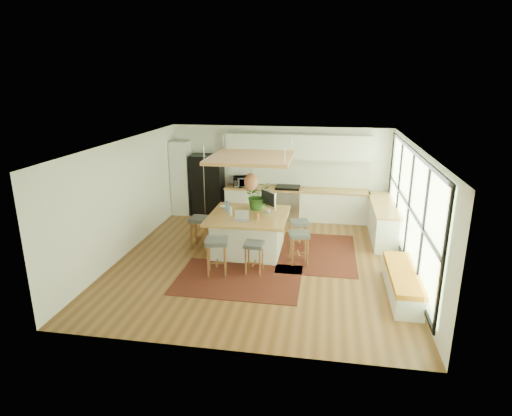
% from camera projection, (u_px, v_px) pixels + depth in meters
% --- Properties ---
extents(floor, '(7.00, 7.00, 0.00)m').
position_uv_depth(floor, '(261.00, 260.00, 9.94)').
color(floor, brown).
rests_on(floor, ground).
extents(ceiling, '(7.00, 7.00, 0.00)m').
position_uv_depth(ceiling, '(261.00, 144.00, 9.15)').
color(ceiling, white).
rests_on(ceiling, ground).
extents(wall_back, '(6.50, 0.00, 6.50)m').
position_uv_depth(wall_back, '(279.00, 172.00, 12.85)').
color(wall_back, white).
rests_on(wall_back, ground).
extents(wall_front, '(6.50, 0.00, 6.50)m').
position_uv_depth(wall_front, '(224.00, 271.00, 6.24)').
color(wall_front, white).
rests_on(wall_front, ground).
extents(wall_left, '(0.00, 7.00, 7.00)m').
position_uv_depth(wall_left, '(125.00, 198.00, 10.06)').
color(wall_left, white).
rests_on(wall_left, ground).
extents(wall_right, '(0.00, 7.00, 7.00)m').
position_uv_depth(wall_right, '(413.00, 211.00, 9.03)').
color(wall_right, white).
rests_on(wall_right, ground).
extents(window_wall, '(0.10, 6.20, 2.60)m').
position_uv_depth(window_wall, '(412.00, 209.00, 9.02)').
color(window_wall, black).
rests_on(window_wall, wall_right).
extents(pantry, '(0.55, 0.60, 2.25)m').
position_uv_depth(pantry, '(182.00, 178.00, 13.08)').
color(pantry, white).
rests_on(pantry, floor).
extents(back_counter_base, '(4.20, 0.60, 0.88)m').
position_uv_depth(back_counter_base, '(296.00, 205.00, 12.72)').
color(back_counter_base, white).
rests_on(back_counter_base, floor).
extents(back_counter_top, '(4.24, 0.64, 0.05)m').
position_uv_depth(back_counter_top, '(296.00, 190.00, 12.59)').
color(back_counter_top, '#B07C3E').
rests_on(back_counter_top, back_counter_base).
extents(backsplash, '(4.20, 0.02, 0.80)m').
position_uv_depth(backsplash, '(297.00, 173.00, 12.74)').
color(backsplash, white).
rests_on(backsplash, wall_back).
extents(upper_cabinets, '(4.20, 0.34, 0.70)m').
position_uv_depth(upper_cabinets, '(298.00, 147.00, 12.36)').
color(upper_cabinets, white).
rests_on(upper_cabinets, wall_back).
extents(range, '(0.76, 0.62, 1.00)m').
position_uv_depth(range, '(287.00, 202.00, 12.75)').
color(range, '#A5A5AA').
rests_on(range, floor).
extents(right_counter_base, '(0.60, 2.50, 0.88)m').
position_uv_depth(right_counter_base, '(383.00, 221.00, 11.23)').
color(right_counter_base, white).
rests_on(right_counter_base, floor).
extents(right_counter_top, '(0.64, 2.54, 0.05)m').
position_uv_depth(right_counter_top, '(384.00, 205.00, 11.10)').
color(right_counter_top, '#B07C3E').
rests_on(right_counter_top, right_counter_base).
extents(window_bench, '(0.52, 2.00, 0.50)m').
position_uv_depth(window_bench, '(402.00, 283.00, 8.27)').
color(window_bench, white).
rests_on(window_bench, floor).
extents(ceiling_panel, '(1.86, 1.86, 0.80)m').
position_uv_depth(ceiling_panel, '(251.00, 169.00, 9.77)').
color(ceiling_panel, '#B07C3E').
rests_on(ceiling_panel, ceiling).
extents(rug_near, '(2.60, 1.80, 0.01)m').
position_uv_depth(rug_near, '(238.00, 279.00, 8.96)').
color(rug_near, black).
rests_on(rug_near, floor).
extents(rug_right, '(1.80, 2.60, 0.01)m').
position_uv_depth(rug_right, '(317.00, 253.00, 10.34)').
color(rug_right, black).
rests_on(rug_right, floor).
extents(fridge, '(0.93, 0.73, 1.86)m').
position_uv_depth(fridge, '(208.00, 185.00, 13.00)').
color(fridge, black).
rests_on(fridge, floor).
extents(island, '(1.85, 1.85, 0.93)m').
position_uv_depth(island, '(249.00, 233.00, 10.34)').
color(island, '#B07C3E').
rests_on(island, floor).
extents(stool_near_left, '(0.55, 0.55, 0.79)m').
position_uv_depth(stool_near_left, '(217.00, 258.00, 9.13)').
color(stool_near_left, '#424549').
rests_on(stool_near_left, floor).
extents(stool_near_right, '(0.42, 0.42, 0.69)m').
position_uv_depth(stool_near_right, '(254.00, 257.00, 9.20)').
color(stool_near_right, '#424549').
rests_on(stool_near_right, floor).
extents(stool_right_front, '(0.52, 0.52, 0.74)m').
position_uv_depth(stool_right_front, '(299.00, 248.00, 9.67)').
color(stool_right_front, '#424549').
rests_on(stool_right_front, floor).
extents(stool_right_back, '(0.51, 0.51, 0.72)m').
position_uv_depth(stool_right_back, '(299.00, 235.00, 10.50)').
color(stool_right_back, '#424549').
rests_on(stool_right_back, floor).
extents(stool_left_side, '(0.48, 0.48, 0.78)m').
position_uv_depth(stool_left_side, '(200.00, 234.00, 10.59)').
color(stool_left_side, '#424549').
rests_on(stool_left_side, floor).
extents(laptop, '(0.34, 0.36, 0.24)m').
position_uv_depth(laptop, '(241.00, 216.00, 9.71)').
color(laptop, '#A5A5AA').
rests_on(laptop, island).
extents(monitor, '(0.56, 0.58, 0.55)m').
position_uv_depth(monitor, '(268.00, 202.00, 10.27)').
color(monitor, '#A5A5AA').
rests_on(monitor, island).
extents(microwave, '(0.60, 0.40, 0.38)m').
position_uv_depth(microwave, '(243.00, 180.00, 12.79)').
color(microwave, '#A5A5AA').
rests_on(microwave, back_counter_top).
extents(island_plant, '(0.93, 0.94, 0.55)m').
position_uv_depth(island_plant, '(257.00, 198.00, 10.55)').
color(island_plant, '#1E4C19').
rests_on(island_plant, island).
extents(island_bowl, '(0.25, 0.25, 0.06)m').
position_uv_depth(island_bowl, '(225.00, 207.00, 10.69)').
color(island_bowl, white).
rests_on(island_bowl, island).
extents(island_bottle_0, '(0.07, 0.07, 0.19)m').
position_uv_depth(island_bottle_0, '(227.00, 208.00, 10.36)').
color(island_bottle_0, '#3978E5').
rests_on(island_bottle_0, island).
extents(island_bottle_1, '(0.07, 0.07, 0.19)m').
position_uv_depth(island_bottle_1, '(231.00, 212.00, 10.10)').
color(island_bottle_1, white).
rests_on(island_bottle_1, island).
extents(island_bottle_2, '(0.07, 0.07, 0.19)m').
position_uv_depth(island_bottle_2, '(257.00, 215.00, 9.85)').
color(island_bottle_2, '#AC6539').
rests_on(island_bottle_2, island).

